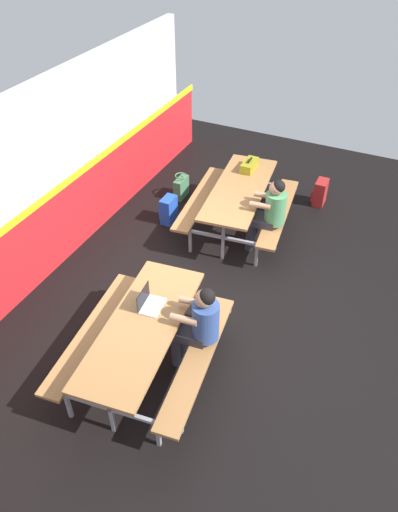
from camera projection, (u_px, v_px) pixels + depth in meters
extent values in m
cube|color=black|center=(214.00, 292.00, 6.73)|extent=(10.00, 10.00, 0.02)
cube|color=red|center=(69.00, 217.00, 7.14)|extent=(8.00, 0.12, 1.10)
cube|color=yellow|center=(66.00, 183.00, 6.74)|extent=(8.00, 0.03, 0.10)
cube|color=silver|center=(52.00, 131.00, 6.29)|extent=(6.72, 0.12, 1.40)
cube|color=#9E6B3D|center=(142.00, 327.00, 5.25)|extent=(2.11, 0.98, 0.04)
cube|color=#9E6B3D|center=(198.00, 359.00, 5.28)|extent=(1.95, 0.50, 0.04)
cube|color=#9E6B3D|center=(93.00, 331.00, 5.59)|extent=(1.95, 0.50, 0.04)
cube|color=gray|center=(111.00, 411.00, 4.87)|extent=(0.04, 0.04, 0.70)
cube|color=gray|center=(110.00, 409.00, 4.85)|extent=(0.22, 1.54, 0.04)
cube|color=gray|center=(158.00, 434.00, 4.84)|extent=(0.04, 0.04, 0.41)
cube|color=gray|center=(68.00, 405.00, 5.09)|extent=(0.04, 0.04, 0.41)
cube|color=gray|center=(171.00, 299.00, 6.10)|extent=(0.04, 0.04, 0.70)
cube|color=gray|center=(171.00, 297.00, 6.07)|extent=(0.22, 1.54, 0.04)
cube|color=gray|center=(210.00, 317.00, 6.07)|extent=(0.04, 0.04, 0.41)
cube|color=gray|center=(135.00, 299.00, 6.32)|extent=(0.04, 0.04, 0.41)
cube|color=#9E6B3D|center=(239.00, 189.00, 7.43)|extent=(2.11, 0.98, 0.04)
cube|color=#9E6B3D|center=(279.00, 212.00, 7.46)|extent=(1.95, 0.50, 0.04)
cube|color=#9E6B3D|center=(200.00, 198.00, 7.77)|extent=(1.95, 0.50, 0.04)
cube|color=gray|center=(223.00, 240.00, 7.05)|extent=(0.04, 0.04, 0.70)
cube|color=gray|center=(223.00, 238.00, 7.03)|extent=(0.22, 1.54, 0.04)
cube|color=gray|center=(257.00, 255.00, 7.02)|extent=(0.04, 0.04, 0.41)
cube|color=gray|center=(190.00, 241.00, 7.27)|extent=(0.04, 0.04, 0.41)
cube|color=gray|center=(251.00, 183.00, 8.28)|extent=(0.04, 0.04, 0.70)
cube|color=gray|center=(251.00, 181.00, 8.25)|extent=(0.22, 1.54, 0.04)
cube|color=gray|center=(280.00, 195.00, 8.24)|extent=(0.04, 0.04, 0.41)
cube|color=gray|center=(222.00, 185.00, 8.49)|extent=(0.04, 0.04, 0.41)
cylinder|color=#2D2D38|center=(176.00, 351.00, 5.62)|extent=(0.11, 0.11, 0.45)
cylinder|color=#2D2D38|center=(182.00, 340.00, 5.75)|extent=(0.11, 0.11, 0.45)
cube|color=#2D2D38|center=(191.00, 332.00, 5.47)|extent=(0.34, 0.41, 0.12)
cylinder|color=#334C8C|center=(206.00, 321.00, 5.28)|extent=(0.30, 0.30, 0.48)
cylinder|color=#A57A5B|center=(184.00, 320.00, 5.16)|extent=(0.11, 0.31, 0.08)
cylinder|color=#A57A5B|center=(192.00, 302.00, 5.37)|extent=(0.11, 0.31, 0.08)
sphere|color=#A57A5B|center=(204.00, 299.00, 5.07)|extent=(0.20, 0.20, 0.20)
sphere|color=black|center=(207.00, 297.00, 5.04)|extent=(0.18, 0.18, 0.18)
cylinder|color=#2D2D38|center=(249.00, 237.00, 7.31)|extent=(0.11, 0.11, 0.45)
cylinder|color=#2D2D38|center=(252.00, 230.00, 7.44)|extent=(0.11, 0.11, 0.45)
cube|color=#2D2D38|center=(262.00, 220.00, 7.16)|extent=(0.34, 0.41, 0.12)
cylinder|color=#4C8C59|center=(275.00, 208.00, 6.96)|extent=(0.30, 0.30, 0.48)
cylinder|color=#A57A5B|center=(260.00, 205.00, 6.85)|extent=(0.11, 0.31, 0.08)
cylinder|color=#A57A5B|center=(264.00, 195.00, 7.06)|extent=(0.11, 0.31, 0.08)
sphere|color=#A57A5B|center=(276.00, 188.00, 6.76)|extent=(0.20, 0.20, 0.20)
sphere|color=black|center=(279.00, 186.00, 6.73)|extent=(0.18, 0.18, 0.18)
cube|color=silver|center=(153.00, 306.00, 5.46)|extent=(0.34, 0.26, 0.01)
cube|color=black|center=(143.00, 297.00, 5.41)|extent=(0.32, 0.04, 0.21)
cube|color=olive|center=(249.00, 165.00, 7.81)|extent=(0.40, 0.18, 0.14)
cube|color=black|center=(250.00, 160.00, 7.75)|extent=(0.16, 0.02, 0.02)
cube|color=#1E47B2|center=(169.00, 210.00, 7.88)|extent=(0.30, 0.18, 0.44)
cube|color=#1E47B2|center=(163.00, 212.00, 7.96)|extent=(0.21, 0.04, 0.19)
cube|color=#3F724C|center=(181.00, 188.00, 8.48)|extent=(0.34, 0.14, 0.36)
torus|color=#3F724C|center=(181.00, 176.00, 8.33)|extent=(0.21, 0.21, 0.02)
cube|color=maroon|center=(320.00, 192.00, 8.29)|extent=(0.30, 0.18, 0.44)
cube|color=maroon|center=(313.00, 194.00, 8.37)|extent=(0.21, 0.04, 0.19)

